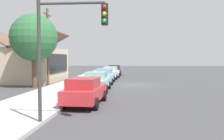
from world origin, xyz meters
name	(u,v)px	position (x,y,z in m)	size (l,w,h in m)	color
ground_plane	(132,85)	(0.00, 0.00, 0.00)	(120.00, 120.00, 0.00)	#424244
sidewalk_curb	(77,84)	(0.00, 5.60, 0.08)	(60.00, 4.20, 0.16)	#B2AFA8
car_cherry	(85,91)	(-10.84, 2.63, 0.81)	(4.53, 2.10, 1.59)	red
car_seafoam	(97,81)	(-4.98, 2.81, 0.81)	(4.53, 2.03, 1.59)	#9ED1BC
car_skyblue	(105,76)	(1.11, 2.86, 0.82)	(4.91, 1.96, 1.59)	#8CB7E0
car_ivory	(111,72)	(7.08, 2.73, 0.81)	(4.55, 2.12, 1.59)	silver
car_charcoal	(114,70)	(13.42, 2.76, 0.81)	(4.39, 2.20, 1.59)	#2D3035
storefront_building	(29,64)	(3.00, 11.98, 2.04)	(9.67, 7.28, 5.77)	#CCB293
shade_tree	(34,38)	(-3.13, 8.78, 4.51)	(4.23, 4.23, 6.65)	brown
traffic_light_main	(65,37)	(-15.18, 2.54, 3.49)	(0.37, 2.79, 5.20)	#383833
utility_pole_wooden	(48,45)	(-1.18, 8.20, 3.93)	(1.80, 0.24, 7.50)	brown
fire_hydrant_red	(95,77)	(3.18, 4.20, 0.50)	(0.22, 0.22, 0.71)	red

